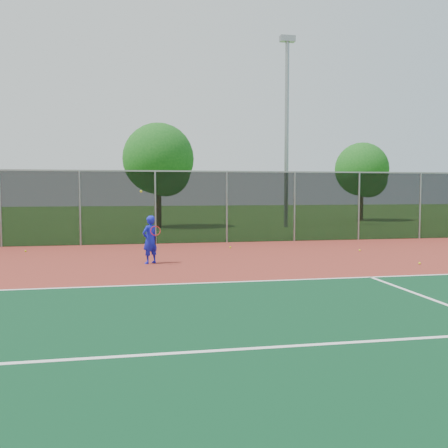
% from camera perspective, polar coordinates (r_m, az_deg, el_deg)
% --- Properties ---
extents(ground, '(120.00, 120.00, 0.00)m').
position_cam_1_polar(ground, '(9.85, 13.98, -9.47)').
color(ground, '#2E611B').
rests_on(ground, ground).
extents(court_apron, '(30.00, 20.00, 0.02)m').
position_cam_1_polar(court_apron, '(11.65, 9.84, -7.27)').
color(court_apron, maroon).
rests_on(court_apron, ground).
extents(fence_back, '(30.00, 0.06, 3.03)m').
position_cam_1_polar(fence_back, '(21.10, 0.32, 2.07)').
color(fence_back, black).
rests_on(fence_back, court_apron).
extents(tennis_player, '(0.63, 0.71, 2.22)m').
position_cam_1_polar(tennis_player, '(15.27, -8.45, -1.76)').
color(tennis_player, '#151DCD').
rests_on(tennis_player, court_apron).
extents(practice_ball_0, '(0.07, 0.07, 0.07)m').
position_cam_1_polar(practice_ball_0, '(19.10, 0.73, -2.67)').
color(practice_ball_0, '#CFD618').
rests_on(practice_ball_0, court_apron).
extents(practice_ball_3, '(0.07, 0.07, 0.07)m').
position_cam_1_polar(practice_ball_3, '(18.83, 15.25, -2.91)').
color(practice_ball_3, '#CFD618').
rests_on(practice_ball_3, court_apron).
extents(practice_ball_4, '(0.07, 0.07, 0.07)m').
position_cam_1_polar(practice_ball_4, '(16.11, 21.45, -4.20)').
color(practice_ball_4, '#CFD618').
rests_on(practice_ball_4, court_apron).
extents(practice_ball_5, '(0.07, 0.07, 0.07)m').
position_cam_1_polar(practice_ball_5, '(19.31, -21.73, -2.89)').
color(practice_ball_5, '#CFD618').
rests_on(practice_ball_5, court_apron).
extents(floodlight_n, '(0.90, 0.40, 11.26)m').
position_cam_1_polar(floodlight_n, '(30.43, 7.18, 11.75)').
color(floodlight_n, gray).
rests_on(floodlight_n, ground).
extents(tree_back_left, '(4.22, 4.22, 6.19)m').
position_cam_1_polar(tree_back_left, '(29.95, -7.30, 7.05)').
color(tree_back_left, '#382714').
rests_on(tree_back_left, ground).
extents(tree_back_mid, '(3.83, 3.83, 5.63)m').
position_cam_1_polar(tree_back_mid, '(37.39, 15.65, 5.77)').
color(tree_back_mid, '#382714').
rests_on(tree_back_mid, ground).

